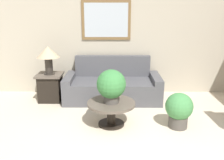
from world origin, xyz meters
The scene contains 7 objects.
wall_back centered at (-0.02, 3.05, 1.31)m, with size 7.02×0.09×2.60m.
couch_main centered at (-0.59, 2.56, 0.28)m, with size 2.00×0.90×0.89m.
coffee_table centered at (-0.61, 1.33, 0.30)m, with size 0.80×0.80×0.41m.
side_table centered at (-1.90, 2.48, 0.29)m, with size 0.52×0.52×0.58m.
table_lamp centered at (-1.90, 2.48, 1.00)m, with size 0.46×0.46×0.58m.
potted_plant_on_table centered at (-0.60, 1.33, 0.71)m, with size 0.48×0.48×0.56m.
potted_plant_floor centered at (0.50, 1.26, 0.32)m, with size 0.45×0.45×0.59m.
Camera 1 is at (-0.56, -2.51, 1.93)m, focal length 40.00 mm.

